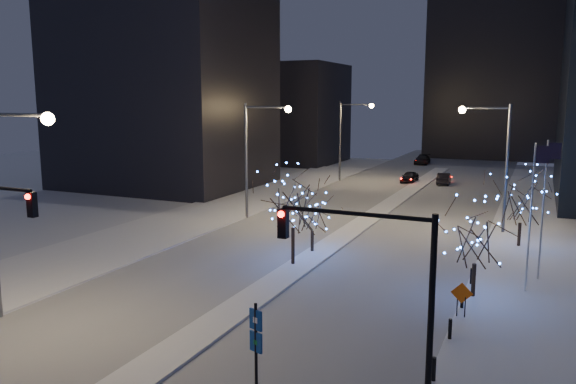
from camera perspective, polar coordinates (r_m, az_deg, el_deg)
The scene contains 24 objects.
ground at distance 23.02m, azimuth -14.76°, elevation -17.72°, with size 160.00×160.00×0.00m, color silver.
road at distance 53.44m, azimuth 9.45°, elevation -1.89°, with size 20.00×130.00×0.02m, color #A0A5AE.
median at distance 48.71m, azimuth 7.94°, elevation -2.88°, with size 2.00×80.00×0.15m, color silver.
east_sidewalk at distance 37.24m, azimuth 26.20°, elevation -7.64°, with size 10.00×90.00×0.15m, color silver.
west_sidewalk at distance 46.08m, azimuth -12.75°, elevation -3.73°, with size 8.00×90.00×0.15m, color silver.
filler_west_near at distance 69.33m, azimuth -12.47°, elevation 10.55°, with size 22.00×18.00×24.00m, color black.
filler_west_far at distance 94.30m, azimuth -0.36°, elevation 7.99°, with size 18.00×16.00×16.00m, color black.
horizon_block at distance 108.50m, azimuth 20.98°, elevation 14.44°, with size 24.00×14.00×42.00m, color black.
street_lamp_w_near at distance 28.63m, azimuth -26.82°, elevation 0.61°, with size 4.40×0.56×10.00m.
street_lamp_w_mid at distance 48.29m, azimuth -3.17°, elevation 4.80°, with size 4.40×0.56×10.00m.
street_lamp_w_far at distance 71.37m, azimuth 6.14°, elevation 6.26°, with size 4.40×0.56×10.00m.
street_lamp_east at distance 46.01m, azimuth 20.29°, elevation 3.94°, with size 3.90×0.56×10.00m.
traffic_signal_east at distance 18.16m, azimuth 9.54°, elevation -8.75°, with size 5.26×0.43×7.00m.
flagpoles at distance 33.46m, azimuth 24.14°, elevation -1.01°, with size 1.35×2.60×8.00m.
bollards at distance 27.70m, azimuth 16.75°, elevation -11.67°, with size 0.16×12.16×0.90m.
car_near at distance 72.19m, azimuth 12.25°, elevation 1.51°, with size 1.65×4.10×1.40m, color black.
car_mid at distance 71.81m, azimuth 15.56°, elevation 1.33°, with size 1.46×4.19×1.38m, color black.
car_far at distance 92.92m, azimuth 13.49°, elevation 3.21°, with size 2.06×5.06×1.47m, color black.
holiday_tree_median_near at distance 34.62m, azimuth 0.51°, elevation -0.53°, with size 5.69×5.69×6.58m.
holiday_tree_median_far at distance 37.89m, azimuth 2.50°, elevation -2.16°, with size 3.84×3.84×4.10m.
holiday_tree_plaza_near at distance 30.65m, azimuth 18.56°, elevation -4.12°, with size 4.72×4.72×5.20m.
holiday_tree_plaza_far at distance 42.32m, azimuth 22.66°, elevation -0.56°, with size 5.88×5.88×5.56m.
wayfinding_sign at distance 20.68m, azimuth -3.28°, elevation -14.51°, with size 0.57×0.25×3.26m.
construction_sign at distance 28.21m, azimuth 17.22°, elevation -10.08°, with size 1.03×0.11×1.69m.
Camera 1 is at (13.20, -15.74, 10.39)m, focal length 35.00 mm.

